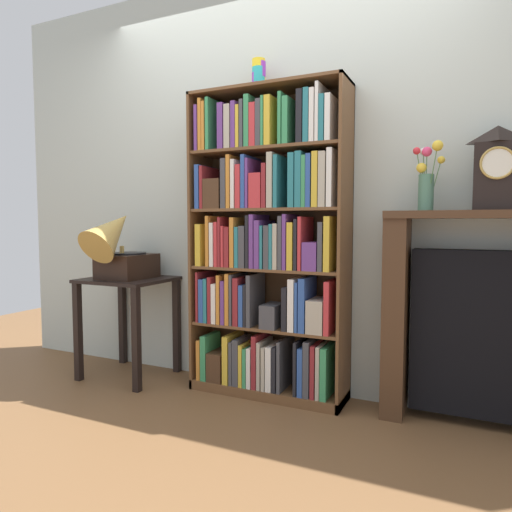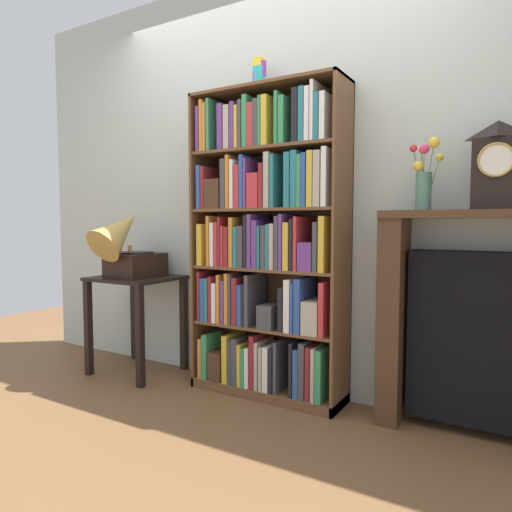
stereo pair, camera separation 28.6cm
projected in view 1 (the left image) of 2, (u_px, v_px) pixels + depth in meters
ground_plane at (259, 402)px, 2.77m from camera, size 7.52×6.40×0.02m
wall_back at (292, 180)px, 2.92m from camera, size 4.52×0.08×2.67m
bookshelf at (267, 251)px, 2.81m from camera, size 0.98×0.29×1.87m
cup_stack at (259, 75)px, 2.82m from camera, size 0.08×0.08×0.19m
side_table_left at (128, 302)px, 3.18m from camera, size 0.56×0.50×0.69m
gramophone at (119, 246)px, 3.08m from camera, size 0.30×0.54×0.53m
fireplace_mantel at (480, 322)px, 2.38m from camera, size 0.96×0.26×1.13m
mantel_clock at (497, 168)px, 2.28m from camera, size 0.21×0.14×0.42m
flower_vase at (427, 180)px, 2.42m from camera, size 0.16×0.14×0.36m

